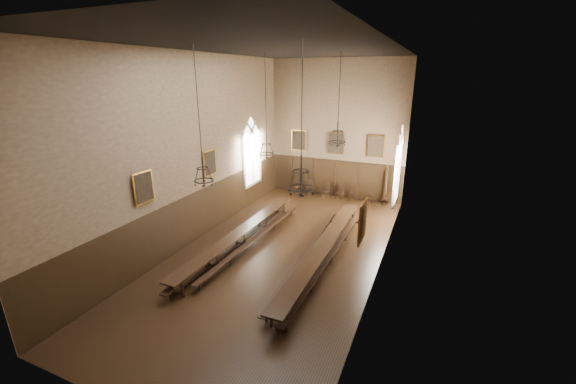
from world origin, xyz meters
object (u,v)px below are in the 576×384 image
Objects in this scene: table_right at (323,253)px; bench_right_outer at (331,257)px; chair_6 at (369,198)px; chandelier_front_left at (203,171)px; table_left at (241,238)px; chair_2 at (310,191)px; chair_7 at (384,201)px; bench_left_outer at (233,239)px; chair_3 at (326,192)px; bench_right_inner at (307,254)px; chair_5 at (353,196)px; chandelier_back_left at (267,147)px; chair_1 at (298,190)px; bench_left_inner at (255,240)px; chandelier_back_right at (337,136)px; chandelier_front_right at (301,179)px; chair_4 at (340,195)px.

table_right reaches higher than bench_right_outer.
chandelier_front_left is (-4.64, -11.17, 4.10)m from chair_6.
chandelier_front_left reaches higher than table_left.
chair_2 is 1.19× the size of chair_7.
bench_left_outer is 10.13× the size of chair_2.
chair_3 is at bearing 81.46° from chandelier_front_left.
bench_right_inner is (3.87, 0.01, -0.02)m from bench_left_outer.
chair_3 is 1.89m from chair_5.
chair_2 is (0.88, 8.64, 0.01)m from bench_left_outer.
table_right is 8.91m from chair_3.
chandelier_front_left is (-3.56, -11.14, 4.06)m from chair_5.
bench_left_outer is 2.04× the size of chandelier_back_left.
chair_2 is at bearing 84.18° from bench_left_outer.
table_left is 0.97× the size of bench_left_outer.
chair_3 is at bearing 14.13° from chair_1.
chair_5 is at bearing 160.54° from chair_7.
chair_5 is (3.87, 0.08, 0.03)m from chair_1.
bench_left_inner is 8.90× the size of chair_3.
bench_left_inner is 8.95× the size of chair_2.
chandelier_front_left is (0.31, -11.05, 4.10)m from chair_1.
chandelier_front_left is at bearing -126.20° from chandelier_back_right.
bench_left_inner is 1.80× the size of chandelier_back_left.
chair_6 is at bearing 156.61° from chair_7.
table_left is 10.97× the size of chair_1.
bench_left_outer is 10.06× the size of chair_5.
chair_7 reaches higher than table_right.
chair_1 is (-4.90, 8.50, -0.03)m from bench_right_outer.
chair_1 reaches higher than bench_left_inner.
chair_3 is at bearing 101.99° from bench_right_inner.
chair_7 is 0.17× the size of chandelier_back_left.
chandelier_back_right is (-1.72, -5.75, 4.96)m from chair_7.
chair_2 is 1.14m from chair_3.
chair_3 is 12.39m from chandelier_front_right.
bench_left_outer is at bearing 98.35° from chandelier_front_left.
chair_2 is at bearing -157.83° from chair_3.
chandelier_front_left is at bearing -79.29° from chair_3.
table_left is 8.78m from chair_3.
chair_5 reaches higher than chair_1.
chair_4 is (-1.91, 8.51, -0.01)m from bench_right_outer.
bench_left_outer is at bearing -118.77° from chair_6.
bench_left_outer is 10.07× the size of chair_3.
bench_left_outer is (-4.59, -0.17, -0.12)m from table_right.
chair_7 is at bearing 18.89° from chair_4.
chandelier_back_right is (3.84, 2.86, 4.83)m from table_left.
chandelier_back_left is at bearing 80.78° from bench_left_outer.
chair_5 reaches higher than bench_left_inner.
table_right reaches higher than table_left.
bench_right_outer is at bearing -114.58° from chair_7.
bench_right_inner is (-0.72, -0.16, -0.14)m from table_right.
chandelier_back_right is (0.34, -5.81, 4.91)m from chair_5.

